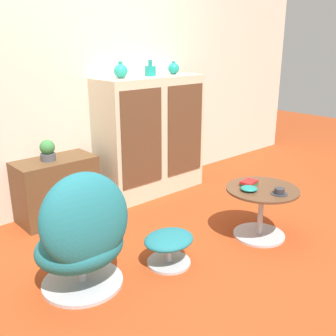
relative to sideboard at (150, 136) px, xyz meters
name	(u,v)px	position (x,y,z in m)	size (l,w,h in m)	color
ground_plane	(206,253)	(-0.53, -1.29, -0.60)	(12.00, 12.00, 0.00)	#9E3D19
wall_back	(89,67)	(-0.53, 0.26, 0.70)	(6.40, 0.06, 2.60)	beige
sideboard	(150,136)	(0.00, 0.00, 0.00)	(1.13, 0.46, 1.20)	beige
tv_console	(57,189)	(-1.05, 0.04, -0.33)	(0.70, 0.37, 0.55)	brown
egg_chair	(83,235)	(-1.43, -1.06, -0.22)	(0.61, 0.57, 0.82)	#B7B7BC
ottoman	(169,243)	(-0.84, -1.21, -0.44)	(0.38, 0.32, 0.24)	#B7B7BC
coffee_table	(261,207)	(0.00, -1.39, -0.34)	(0.58, 0.58, 0.42)	#B7B7BC
vase_leftmost	(121,71)	(-0.34, 0.00, 0.67)	(0.13, 0.13, 0.15)	teal
vase_inner_left	(150,70)	(0.02, 0.00, 0.65)	(0.11, 0.11, 0.16)	teal
vase_inner_right	(174,68)	(0.33, 0.00, 0.66)	(0.12, 0.12, 0.13)	teal
potted_plant	(48,150)	(-1.10, 0.04, 0.04)	(0.13, 0.13, 0.18)	#4C4C51
teacup	(279,192)	(-0.01, -1.55, -0.16)	(0.13, 0.13, 0.05)	#2D2D33
book_stack	(249,183)	(-0.02, -1.28, -0.16)	(0.16, 0.11, 0.04)	#237038
bowl	(249,188)	(-0.12, -1.35, -0.16)	(0.13, 0.13, 0.04)	#1E7A70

